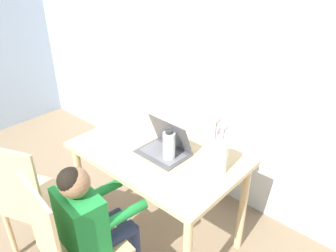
# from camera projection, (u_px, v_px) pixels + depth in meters

# --- Properties ---
(wall_back) EXTENTS (6.40, 0.05, 2.50)m
(wall_back) POSITION_uv_depth(u_px,v_px,m) (200.00, 42.00, 2.46)
(wall_back) COLOR silver
(wall_back) RESTS_ON ground_plane
(dining_table) EXTENTS (1.08, 0.69, 0.74)m
(dining_table) POSITION_uv_depth(u_px,v_px,m) (158.00, 165.00, 2.13)
(dining_table) COLOR #D6B784
(dining_table) RESTS_ON ground_plane
(chair_occupied) EXTENTS (0.45, 0.45, 0.92)m
(chair_occupied) POSITION_uv_depth(u_px,v_px,m) (72.00, 248.00, 1.76)
(chair_occupied) COLOR #D6B784
(chair_occupied) RESTS_ON ground_plane
(chair_spare) EXTENTS (0.52, 0.52, 0.92)m
(chair_spare) POSITION_uv_depth(u_px,v_px,m) (33.00, 201.00, 2.08)
(chair_spare) COLOR #D6B784
(chair_spare) RESTS_ON ground_plane
(person_seated) EXTENTS (0.35, 0.46, 0.95)m
(person_seated) POSITION_uv_depth(u_px,v_px,m) (91.00, 219.00, 1.77)
(person_seated) COLOR #1E8438
(person_seated) RESTS_ON ground_plane
(laptop) EXTENTS (0.31, 0.24, 0.22)m
(laptop) POSITION_uv_depth(u_px,v_px,m) (166.00, 145.00, 2.04)
(laptop) COLOR #4C4C51
(laptop) RESTS_ON dining_table
(flower_vase) EXTENTS (0.12, 0.12, 0.37)m
(flower_vase) POSITION_uv_depth(u_px,v_px,m) (217.00, 153.00, 1.84)
(flower_vase) COLOR silver
(flower_vase) RESTS_ON dining_table
(water_bottle) EXTENTS (0.08, 0.08, 0.20)m
(water_bottle) POSITION_uv_depth(u_px,v_px,m) (169.00, 146.00, 1.96)
(water_bottle) COLOR silver
(water_bottle) RESTS_ON dining_table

